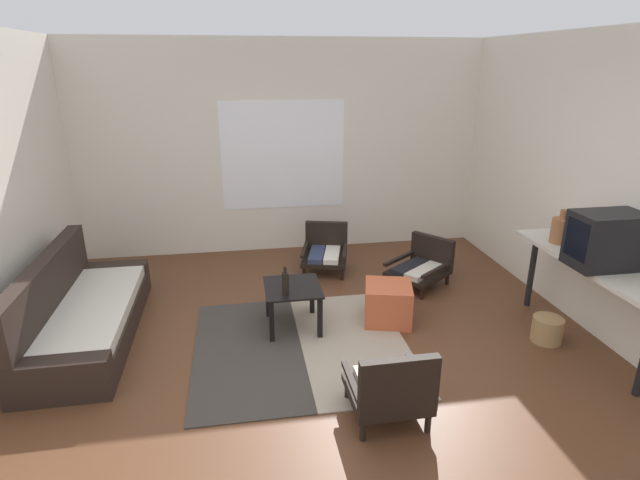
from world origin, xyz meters
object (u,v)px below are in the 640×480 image
(armchair_by_window, at_px, (325,250))
(wicker_basket, at_px, (547,329))
(armchair_corner, at_px, (422,265))
(armchair_striped_foreground, at_px, (391,389))
(console_shelf, at_px, (587,269))
(crt_television, at_px, (607,240))
(glass_bottle, at_px, (285,283))
(clay_vase, at_px, (561,230))
(coffee_table, at_px, (293,295))
(couch, at_px, (81,314))
(ottoman_orange, at_px, (388,303))

(armchair_by_window, bearing_deg, wicker_basket, -49.95)
(armchair_corner, bearing_deg, armchair_striped_foreground, -115.43)
(armchair_corner, relative_size, console_shelf, 0.50)
(crt_television, distance_m, wicker_basket, 0.99)
(wicker_basket, bearing_deg, glass_bottle, 168.14)
(console_shelf, xyz_separation_m, clay_vase, (0.00, 0.42, 0.21))
(armchair_by_window, xyz_separation_m, armchair_corner, (1.01, -0.62, -0.02))
(clay_vase, bearing_deg, armchair_corner, 130.68)
(coffee_table, relative_size, crt_television, 1.02)
(armchair_corner, distance_m, console_shelf, 1.80)
(couch, bearing_deg, ottoman_orange, -3.31)
(console_shelf, bearing_deg, ottoman_orange, 156.37)
(ottoman_orange, height_order, console_shelf, console_shelf)
(wicker_basket, bearing_deg, couch, 169.60)
(clay_vase, distance_m, glass_bottle, 2.59)
(coffee_table, xyz_separation_m, armchair_by_window, (0.55, 1.37, -0.09))
(armchair_striped_foreground, relative_size, clay_vase, 1.93)
(wicker_basket, bearing_deg, crt_television, -47.00)
(armchair_corner, distance_m, glass_bottle, 1.90)
(clay_vase, height_order, glass_bottle, clay_vase)
(couch, bearing_deg, clay_vase, -5.49)
(armchair_striped_foreground, bearing_deg, coffee_table, 109.44)
(coffee_table, distance_m, console_shelf, 2.60)
(armchair_by_window, bearing_deg, couch, -153.37)
(ottoman_orange, bearing_deg, console_shelf, -23.63)
(clay_vase, bearing_deg, armchair_striped_foreground, -149.34)
(clay_vase, bearing_deg, coffee_table, 173.18)
(armchair_corner, bearing_deg, console_shelf, -58.40)
(armchair_by_window, relative_size, clay_vase, 2.21)
(couch, xyz_separation_m, armchair_by_window, (2.48, 1.25, 0.01))
(crt_television, bearing_deg, clay_vase, 89.69)
(ottoman_orange, xyz_separation_m, console_shelf, (1.54, -0.68, 0.54))
(couch, distance_m, armchair_corner, 3.55)
(armchair_by_window, xyz_separation_m, armchair_striped_foreground, (-0.04, -2.83, 0.02))
(couch, xyz_separation_m, crt_television, (4.39, -1.00, 0.82))
(armchair_corner, xyz_separation_m, glass_bottle, (-1.64, -0.91, 0.31))
(ottoman_orange, xyz_separation_m, clay_vase, (1.54, -0.26, 0.75))
(console_shelf, distance_m, crt_television, 0.36)
(armchair_striped_foreground, bearing_deg, crt_television, 16.52)
(clay_vase, relative_size, glass_bottle, 1.18)
(coffee_table, distance_m, wicker_basket, 2.34)
(armchair_corner, height_order, glass_bottle, glass_bottle)
(couch, bearing_deg, wicker_basket, -10.40)
(coffee_table, xyz_separation_m, console_shelf, (2.47, -0.71, 0.39))
(armchair_by_window, relative_size, armchair_corner, 0.86)
(coffee_table, xyz_separation_m, armchair_corner, (1.57, 0.76, -0.11))
(crt_television, xyz_separation_m, clay_vase, (0.00, 0.58, -0.11))
(crt_television, bearing_deg, glass_bottle, 164.10)
(ottoman_orange, bearing_deg, coffee_table, 177.68)
(coffee_table, distance_m, armchair_by_window, 1.48)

